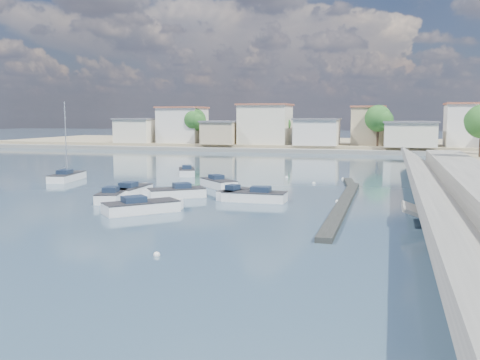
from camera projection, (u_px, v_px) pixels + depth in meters
The scene contains 16 objects.
ground at pixel (310, 169), 73.26m from camera, with size 400.00×400.00×0.00m, color #2E4B5D.
breakwater at pixel (345, 199), 45.28m from camera, with size 2.00×31.02×0.35m.
far_shore_land at pixel (343, 144), 122.86m from camera, with size 160.00×40.00×1.40m, color gray.
far_shore_quay at pixel (334, 152), 102.83m from camera, with size 160.00×2.50×0.80m, color slate.
far_town at pixel (392, 128), 105.06m from camera, with size 113.01×12.80×8.35m.
shore_trees at pixel (379, 121), 97.13m from camera, with size 74.56×38.32×7.92m.
motorboat_a at pixel (113, 196), 45.81m from camera, with size 2.95×5.38×1.48m.
motorboat_b at pixel (236, 194), 46.92m from camera, with size 2.58×4.11×1.48m.
motorboat_c at pixel (251, 197), 45.45m from camera, with size 5.98×2.08×1.48m.
motorboat_d at pixel (173, 193), 47.41m from camera, with size 5.22×4.56×1.48m.
motorboat_e at pixel (133, 191), 49.00m from camera, with size 2.15×5.79×1.48m.
motorboat_f at pixel (187, 172), 65.52m from camera, with size 3.47×5.10×1.48m.
motorboat_g at pixel (220, 184), 53.80m from camera, with size 4.81×4.88×1.48m.
motorboat_h at pixel (145, 207), 40.21m from camera, with size 5.42×5.48×1.48m.
sailboat at pixel (68, 177), 60.24m from camera, with size 3.02×6.78×9.00m.
mooring_buoys at pixel (303, 197), 47.26m from camera, with size 8.10×37.12×0.35m.
Camera 1 is at (10.51, -32.81, 7.20)m, focal length 40.00 mm.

